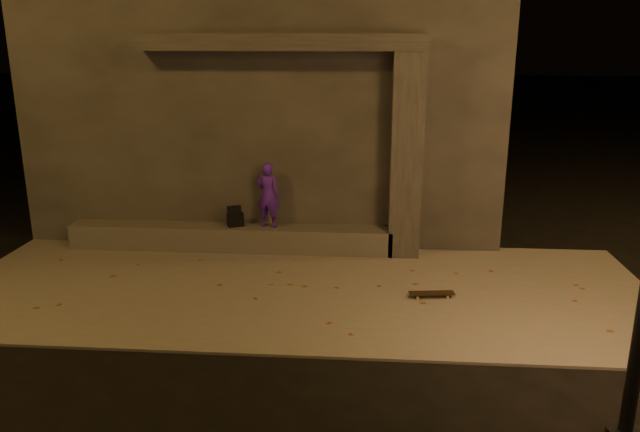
# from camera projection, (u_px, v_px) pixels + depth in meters

# --- Properties ---
(ground) EXTENTS (120.00, 120.00, 0.00)m
(ground) POSITION_uv_depth(u_px,v_px,m) (283.00, 350.00, 8.00)
(ground) COLOR black
(ground) RESTS_ON ground
(sidewalk) EXTENTS (11.00, 4.40, 0.04)m
(sidewalk) POSITION_uv_depth(u_px,v_px,m) (300.00, 288.00, 9.91)
(sidewalk) COLOR slate
(sidewalk) RESTS_ON ground
(building) EXTENTS (9.00, 5.10, 5.22)m
(building) POSITION_uv_depth(u_px,v_px,m) (276.00, 97.00, 13.57)
(building) COLOR #33302E
(building) RESTS_ON ground
(ledge) EXTENTS (6.00, 0.55, 0.45)m
(ledge) POSITION_uv_depth(u_px,v_px,m) (231.00, 237.00, 11.63)
(ledge) COLOR #57554F
(ledge) RESTS_ON sidewalk
(column) EXTENTS (0.55, 0.55, 3.60)m
(column) POSITION_uv_depth(u_px,v_px,m) (406.00, 157.00, 10.96)
(column) COLOR #33302E
(column) RESTS_ON sidewalk
(canopy) EXTENTS (5.00, 0.70, 0.28)m
(canopy) POSITION_uv_depth(u_px,v_px,m) (281.00, 42.00, 10.63)
(canopy) COLOR #33302E
(canopy) RESTS_ON column
(skateboarder) EXTENTS (0.49, 0.38, 1.20)m
(skateboarder) POSITION_uv_depth(u_px,v_px,m) (268.00, 195.00, 11.35)
(skateboarder) COLOR #4A1BB1
(skateboarder) RESTS_ON ledge
(backpack) EXTENTS (0.34, 0.29, 0.41)m
(backpack) POSITION_uv_depth(u_px,v_px,m) (235.00, 219.00, 11.52)
(backpack) COLOR black
(backpack) RESTS_ON ledge
(skateboard) EXTENTS (0.71, 0.26, 0.08)m
(skateboard) POSITION_uv_depth(u_px,v_px,m) (432.00, 294.00, 9.50)
(skateboard) COLOR black
(skateboard) RESTS_ON sidewalk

